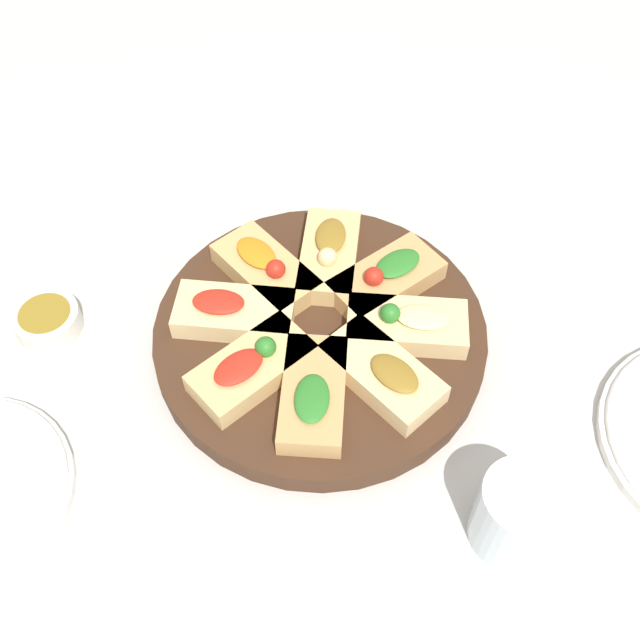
{
  "coord_description": "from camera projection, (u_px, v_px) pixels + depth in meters",
  "views": [
    {
      "loc": [
        -0.24,
        0.37,
        0.61
      ],
      "look_at": [
        0.0,
        0.0,
        0.04
      ],
      "focal_mm": 42.0,
      "sensor_mm": 36.0,
      "label": 1
    }
  ],
  "objects": [
    {
      "name": "focaccia_slice_5",
      "position": [
        252.0,
        367.0,
        0.69
      ],
      "size": [
        0.08,
        0.13,
        0.04
      ],
      "color": "#DBB775",
      "rests_on": "serving_board"
    },
    {
      "name": "focaccia_slice_0",
      "position": [
        407.0,
        324.0,
        0.72
      ],
      "size": [
        0.13,
        0.1,
        0.04
      ],
      "color": "#E5C689",
      "rests_on": "serving_board"
    },
    {
      "name": "napkin_stack",
      "position": [
        402.0,
        122.0,
        0.96
      ],
      "size": [
        0.13,
        0.11,
        0.01
      ],
      "primitive_type": "cube",
      "rotation": [
        0.0,
        0.0,
        0.1
      ],
      "color": "white",
      "rests_on": "ground_plane"
    },
    {
      "name": "focaccia_slice_1",
      "position": [
        386.0,
        279.0,
        0.75
      ],
      "size": [
        0.09,
        0.13,
        0.04
      ],
      "color": "tan",
      "rests_on": "serving_board"
    },
    {
      "name": "focaccia_slice_2",
      "position": [
        329.0,
        255.0,
        0.77
      ],
      "size": [
        0.1,
        0.13,
        0.04
      ],
      "color": "#DBB775",
      "rests_on": "serving_board"
    },
    {
      "name": "focaccia_slice_4",
      "position": [
        233.0,
        312.0,
        0.73
      ],
      "size": [
        0.13,
        0.1,
        0.03
      ],
      "color": "#E5C689",
      "rests_on": "serving_board"
    },
    {
      "name": "focaccia_slice_7",
      "position": [
        383.0,
        373.0,
        0.68
      ],
      "size": [
        0.13,
        0.08,
        0.03
      ],
      "color": "#E5C689",
      "rests_on": "serving_board"
    },
    {
      "name": "water_glass",
      "position": [
        516.0,
        515.0,
        0.6
      ],
      "size": [
        0.07,
        0.07,
        0.08
      ],
      "primitive_type": "cylinder",
      "color": "silver",
      "rests_on": "ground_plane"
    },
    {
      "name": "dipping_bowl",
      "position": [
        47.0,
        320.0,
        0.75
      ],
      "size": [
        0.07,
        0.07,
        0.02
      ],
      "color": "silver",
      "rests_on": "ground_plane"
    },
    {
      "name": "serving_board",
      "position": [
        320.0,
        334.0,
        0.74
      ],
      "size": [
        0.33,
        0.33,
        0.02
      ],
      "primitive_type": "cylinder",
      "color": "#422819",
      "rests_on": "ground_plane"
    },
    {
      "name": "focaccia_slice_6",
      "position": [
        313.0,
        394.0,
        0.67
      ],
      "size": [
        0.1,
        0.13,
        0.03
      ],
      "color": "tan",
      "rests_on": "serving_board"
    },
    {
      "name": "focaccia_slice_3",
      "position": [
        266.0,
        269.0,
        0.76
      ],
      "size": [
        0.13,
        0.09,
        0.04
      ],
      "color": "tan",
      "rests_on": "serving_board"
    },
    {
      "name": "ground_plane",
      "position": [
        320.0,
        341.0,
        0.75
      ],
      "size": [
        3.0,
        3.0,
        0.0
      ],
      "primitive_type": "plane",
      "color": "beige"
    }
  ]
}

